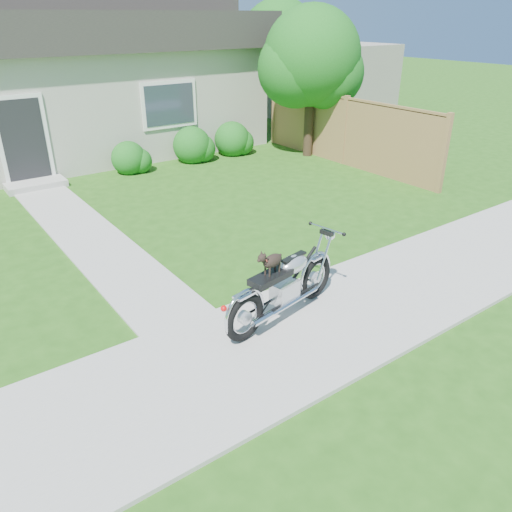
% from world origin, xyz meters
% --- Properties ---
extents(ground, '(80.00, 80.00, 0.00)m').
position_xyz_m(ground, '(0.00, 0.00, 0.00)').
color(ground, '#235114').
rests_on(ground, ground).
extents(sidewalk, '(24.00, 2.20, 0.04)m').
position_xyz_m(sidewalk, '(0.00, 0.00, 0.02)').
color(sidewalk, '#9E9B93').
rests_on(sidewalk, ground).
extents(walkway, '(1.20, 8.00, 0.03)m').
position_xyz_m(walkway, '(-1.50, 5.00, 0.01)').
color(walkway, '#9E9B93').
rests_on(walkway, ground).
extents(house, '(12.60, 7.03, 4.50)m').
position_xyz_m(house, '(-0.00, 11.99, 2.16)').
color(house, beige).
rests_on(house, ground).
extents(fence, '(0.12, 6.62, 1.90)m').
position_xyz_m(fence, '(6.30, 5.75, 0.94)').
color(fence, '#925D41').
rests_on(fence, ground).
extents(tree_near, '(2.78, 2.75, 4.22)m').
position_xyz_m(tree_near, '(6.21, 6.97, 2.70)').
color(tree_near, '#3D2B1C').
rests_on(tree_near, ground).
extents(tree_far, '(2.92, 2.90, 4.45)m').
position_xyz_m(tree_far, '(7.88, 10.53, 2.85)').
color(tree_far, '#3D2B1C').
rests_on(tree_far, ground).
extents(shrub_row, '(10.36, 1.10, 1.10)m').
position_xyz_m(shrub_row, '(0.33, 8.50, 0.44)').
color(shrub_row, '#185B18').
rests_on(shrub_row, ground).
extents(potted_plant_right, '(0.47, 0.47, 0.66)m').
position_xyz_m(potted_plant_right, '(0.95, 8.55, 0.33)').
color(potted_plant_right, '#366B1D').
rests_on(potted_plant_right, ground).
extents(motorcycle_with_dog, '(2.21, 0.73, 1.14)m').
position_xyz_m(motorcycle_with_dog, '(-0.21, 0.38, 0.54)').
color(motorcycle_with_dog, black).
rests_on(motorcycle_with_dog, sidewalk).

